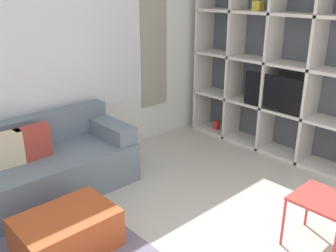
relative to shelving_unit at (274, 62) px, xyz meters
The scene contains 6 objects.
wall_back 2.90m from the shelving_unit, 152.26° to the left, with size 6.65×0.11×2.70m.
wall_right 0.42m from the shelving_unit, 58.69° to the right, with size 0.07×4.48×2.70m, color white.
shelving_unit is the anchor object (origin of this frame).
couch_main 3.20m from the shelving_unit, 163.24° to the left, with size 2.19×0.82×0.78m.
ottoman 3.22m from the shelving_unit, behind, with size 0.78×0.55×0.35m.
folding_chair 2.26m from the shelving_unit, 133.43° to the right, with size 0.44×0.46×0.86m.
Camera 1 is at (-1.63, -0.59, 2.08)m, focal length 40.00 mm.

